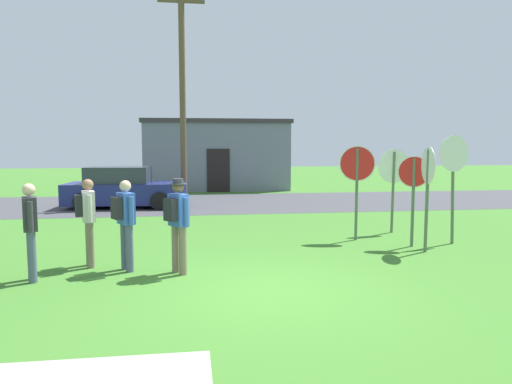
% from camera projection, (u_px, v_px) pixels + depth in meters
% --- Properties ---
extents(ground_plane, '(80.00, 80.00, 0.00)m').
position_uv_depth(ground_plane, '(269.00, 291.00, 7.59)').
color(ground_plane, '#3D7528').
extents(street_asphalt, '(60.00, 6.40, 0.01)m').
position_uv_depth(street_asphalt, '(222.00, 203.00, 18.83)').
color(street_asphalt, '#424247').
rests_on(street_asphalt, ground).
extents(building_background, '(7.38, 5.21, 3.56)m').
position_uv_depth(building_background, '(215.00, 154.00, 25.28)').
color(building_background, slate).
rests_on(building_background, ground).
extents(utility_pole, '(1.80, 0.24, 8.40)m').
position_uv_depth(utility_pole, '(183.00, 91.00, 18.48)').
color(utility_pole, brown).
rests_on(utility_pole, ground).
extents(parked_car_on_street, '(4.41, 2.24, 1.51)m').
position_uv_depth(parked_car_on_street, '(124.00, 189.00, 17.51)').
color(parked_car_on_street, navy).
rests_on(parked_car_on_street, ground).
extents(stop_sign_rear_right, '(0.66, 0.33, 2.09)m').
position_uv_depth(stop_sign_rear_right, '(414.00, 185.00, 10.75)').
color(stop_sign_rear_right, '#51664C').
rests_on(stop_sign_rear_right, ground).
extents(stop_sign_nearest, '(0.12, 0.80, 2.30)m').
position_uv_depth(stop_sign_nearest, '(428.00, 180.00, 10.18)').
color(stop_sign_nearest, '#51664C').
rests_on(stop_sign_nearest, ground).
extents(stop_sign_leaning_left, '(0.83, 0.30, 2.31)m').
position_uv_depth(stop_sign_leaning_left, '(357.00, 175.00, 11.46)').
color(stop_sign_leaning_left, '#51664C').
rests_on(stop_sign_leaning_left, ground).
extents(stop_sign_tallest, '(0.84, 0.23, 2.56)m').
position_uv_depth(stop_sign_tallest, '(453.00, 169.00, 11.06)').
color(stop_sign_tallest, '#51664C').
rests_on(stop_sign_tallest, ground).
extents(stop_sign_center_cluster, '(0.89, 0.11, 2.22)m').
position_uv_depth(stop_sign_center_cluster, '(393.00, 175.00, 12.43)').
color(stop_sign_center_cluster, '#51664C').
rests_on(stop_sign_center_cluster, ground).
extents(person_in_dark_shirt, '(0.46, 0.50, 1.69)m').
position_uv_depth(person_in_dark_shirt, '(125.00, 219.00, 8.71)').
color(person_in_dark_shirt, '#4C5670').
rests_on(person_in_dark_shirt, ground).
extents(person_near_signs, '(0.47, 0.48, 1.74)m').
position_uv_depth(person_near_signs, '(178.00, 219.00, 8.51)').
color(person_near_signs, '#7A6B56').
rests_on(person_near_signs, ground).
extents(person_with_sunhat, '(0.42, 0.55, 1.69)m').
position_uv_depth(person_with_sunhat, '(88.00, 216.00, 9.01)').
color(person_with_sunhat, '#7A6B56').
rests_on(person_with_sunhat, ground).
extents(person_on_left, '(0.33, 0.54, 1.69)m').
position_uv_depth(person_on_left, '(30.00, 227.00, 8.06)').
color(person_on_left, '#4C5670').
rests_on(person_on_left, ground).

